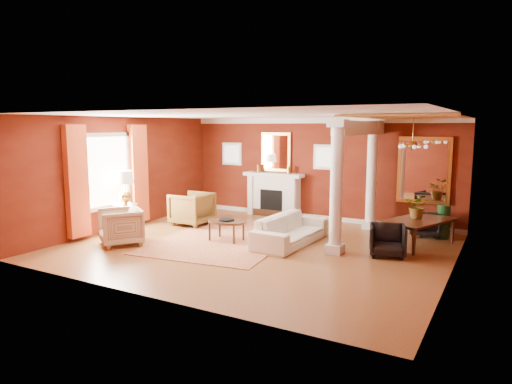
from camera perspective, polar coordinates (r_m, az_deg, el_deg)
The scene contains 27 objects.
ground at distance 10.26m, azimuth 0.19°, elevation -6.80°, with size 8.00×8.00×0.00m, color brown.
room_shell at distance 9.93m, azimuth 0.20°, elevation 4.52°, with size 8.04×7.04×2.92m.
fireplace at distance 13.60m, azimuth 2.22°, elevation -0.30°, with size 1.85×0.42×1.29m.
overmantel_mirror at distance 13.59m, azimuth 2.51°, elevation 5.01°, with size 0.95×0.07×1.15m.
flank_window_left at distance 14.37m, azimuth -3.01°, elevation 4.79°, with size 0.70×0.07×0.70m.
flank_window_right at distance 12.98m, azimuth 8.66°, elevation 4.33°, with size 0.70×0.07×0.70m.
left_window at distance 11.93m, azimuth -17.85°, elevation 1.88°, with size 0.21×2.55×2.60m.
column_front at distance 9.56m, azimuth 10.01°, elevation 0.69°, with size 0.36×0.36×2.80m.
column_back at distance 12.13m, azimuth 14.26°, elevation 2.14°, with size 0.36×0.36×2.80m.
header_beam at distance 11.01m, azimuth 12.97°, elevation 7.81°, with size 0.30×3.20×0.32m, color white.
amber_ceiling at distance 10.59m, azimuth 18.82°, elevation 8.93°, with size 2.30×3.40×0.04m, color gold.
dining_mirror at distance 12.31m, azimuth 20.24°, elevation 2.54°, with size 1.30×0.07×1.70m.
chandelier at distance 10.64m, azimuth 18.98°, elevation 5.56°, with size 0.60×0.62×0.75m.
crown_trim at distance 13.04m, azimuth 7.71°, elevation 8.86°, with size 8.00×0.08×0.16m, color white.
base_trim at distance 13.30m, azimuth 7.49°, elevation -3.12°, with size 8.00×0.08×0.12m, color white.
rug at distance 10.81m, azimuth -4.01°, elevation -6.00°, with size 2.83×3.77×0.02m, color maroon.
sofa at distance 10.39m, azimuth 4.35°, elevation -4.14°, with size 2.25×0.66×0.88m, color beige.
armchair_leopard at distance 12.48m, azimuth -8.04°, elevation -1.87°, with size 0.95×0.89×0.98m, color black.
armchair_stripe at distance 10.76m, azimuth -16.56°, elevation -3.95°, with size 0.88×0.83×0.91m, color tan.
coffee_table at distance 10.67m, azimuth -3.72°, elevation -3.82°, with size 0.95×0.95×0.48m.
coffee_book at distance 10.70m, azimuth -3.84°, elevation -2.99°, with size 0.15×0.02×0.20m, color black.
side_table at distance 11.77m, azimuth -16.07°, elevation 0.13°, with size 0.63×0.63×1.57m.
dining_table at distance 10.82m, azimuth 19.78°, elevation -3.90°, with size 1.72×0.60×0.96m, color black.
dining_chair_near at distance 9.82m, azimuth 16.12°, elevation -5.64°, with size 0.70×0.66×0.72m, color black.
dining_chair_far at distance 11.88m, azimuth 20.41°, elevation -3.49°, with size 0.69×0.64×0.71m, color black.
green_urn at distance 11.77m, azimuth 22.32°, elevation -3.87°, with size 0.34×0.34×0.82m.
potted_plant at distance 10.78m, azimuth 19.66°, elevation -0.15°, with size 0.51×0.57×0.44m, color #26591E.
Camera 1 is at (4.83, -8.65, 2.66)m, focal length 32.00 mm.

